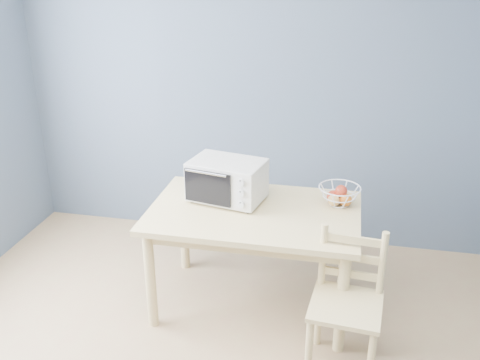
% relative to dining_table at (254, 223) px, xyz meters
% --- Properties ---
extents(room, '(4.01, 4.51, 2.61)m').
position_rel_dining_table_xyz_m(room, '(-0.18, -1.20, 0.65)').
color(room, tan).
rests_on(room, ground).
extents(dining_table, '(1.40, 0.90, 0.75)m').
position_rel_dining_table_xyz_m(dining_table, '(0.00, 0.00, 0.00)').
color(dining_table, '#DDC485').
rests_on(dining_table, ground).
extents(toaster_oven, '(0.55, 0.43, 0.29)m').
position_rel_dining_table_xyz_m(toaster_oven, '(-0.23, 0.12, 0.25)').
color(toaster_oven, silver).
rests_on(toaster_oven, dining_table).
extents(fruit_basket, '(0.36, 0.36, 0.15)m').
position_rel_dining_table_xyz_m(fruit_basket, '(0.55, 0.20, 0.17)').
color(fruit_basket, white).
rests_on(fruit_basket, dining_table).
extents(dining_chair, '(0.44, 0.44, 0.87)m').
position_rel_dining_table_xyz_m(dining_chair, '(0.65, -0.49, -0.22)').
color(dining_chair, '#DDC485').
rests_on(dining_chair, ground).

